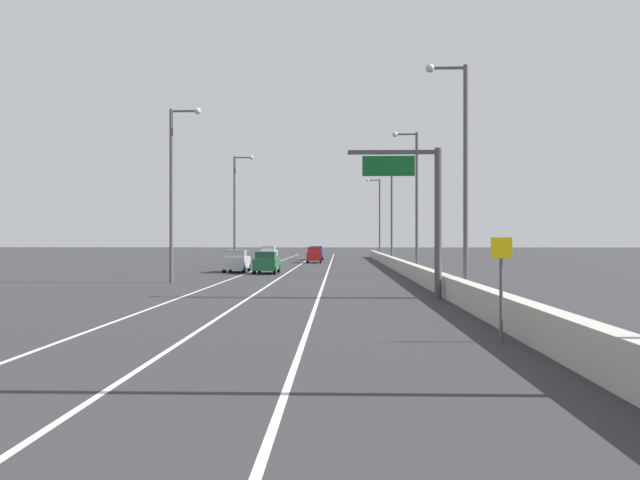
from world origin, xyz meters
TOP-DOWN VIEW (x-y plane):
  - ground_plane at (0.00, 64.00)m, footprint 320.00×320.00m
  - lane_stripe_left at (-5.50, 55.00)m, footprint 0.16×130.00m
  - lane_stripe_center at (-2.00, 55.00)m, footprint 0.16×130.00m
  - lane_stripe_right at (1.50, 55.00)m, footprint 0.16×130.00m
  - jersey_barrier_right at (8.07, 40.00)m, footprint 0.60×120.00m
  - overhead_sign_gantry at (6.72, 28.10)m, footprint 4.68×0.36m
  - speed_advisory_sign at (7.17, 15.17)m, footprint 0.60×0.11m
  - lamp_post_right_second at (8.71, 28.62)m, footprint 2.14×0.44m
  - lamp_post_right_third at (8.72, 48.05)m, footprint 2.14×0.44m
  - lamp_post_right_fourth at (8.34, 67.48)m, footprint 2.14×0.44m
  - lamp_post_right_fifth at (8.26, 86.91)m, footprint 2.14×0.44m
  - lamp_post_left_mid at (-8.60, 38.51)m, footprint 2.14×0.44m
  - lamp_post_left_far at (-8.31, 61.82)m, footprint 2.14×0.44m
  - car_silver_0 at (-6.64, 52.04)m, footprint 2.00×4.28m
  - car_blue_1 at (-0.67, 84.01)m, footprint 1.87×4.55m
  - car_red_2 at (-0.62, 74.33)m, footprint 1.94×4.22m
  - car_white_3 at (-6.62, 76.78)m, footprint 1.97×4.38m
  - car_green_4 at (-3.71, 49.94)m, footprint 1.97×4.19m

SIDE VIEW (x-z plane):
  - ground_plane at x=0.00m, z-range 0.00..0.00m
  - lane_stripe_left at x=-5.50m, z-range 0.00..0.00m
  - lane_stripe_center at x=-2.00m, z-range 0.00..0.00m
  - lane_stripe_right at x=1.50m, z-range 0.00..0.00m
  - jersey_barrier_right at x=8.07m, z-range 0.00..1.10m
  - car_green_4 at x=-3.71m, z-range 0.00..1.91m
  - car_red_2 at x=-0.62m, z-range -0.01..1.99m
  - car_blue_1 at x=-0.67m, z-range 0.00..1.99m
  - car_silver_0 at x=-6.64m, z-range 0.00..2.00m
  - car_white_3 at x=-6.62m, z-range -0.01..2.10m
  - speed_advisory_sign at x=7.17m, z-range 0.26..3.26m
  - overhead_sign_gantry at x=6.72m, z-range 0.98..8.48m
  - lamp_post_right_second at x=8.71m, z-range 0.77..12.61m
  - lamp_post_right_third at x=8.72m, z-range 0.77..12.61m
  - lamp_post_right_fourth at x=8.34m, z-range 0.77..12.61m
  - lamp_post_right_fifth at x=8.26m, z-range 0.77..12.61m
  - lamp_post_left_mid at x=-8.60m, z-range 0.77..12.61m
  - lamp_post_left_far at x=-8.31m, z-range 0.77..12.61m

